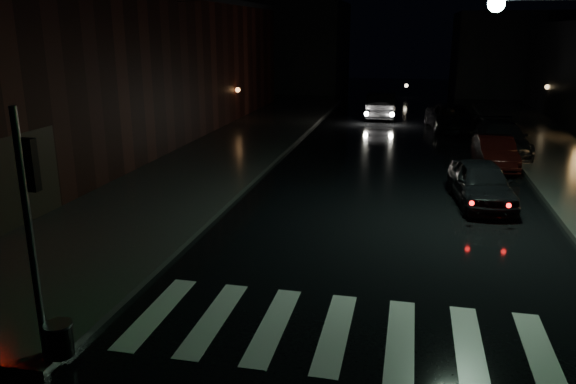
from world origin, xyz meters
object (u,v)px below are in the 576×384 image
Objects in this scene: parked_car_a at (481,183)px; parked_car_d at (452,118)px; oncoming_car at (381,105)px; parked_car_b at (495,153)px; parked_car_c at (501,138)px.

parked_car_d reaches higher than parked_car_a.
parked_car_d is at bearing 84.01° from parked_car_a.
oncoming_car reaches higher than parked_car_a.
parked_car_b is 0.79× the size of oncoming_car.
parked_car_d is at bearing 95.19° from parked_car_b.
parked_car_c is 1.02× the size of oncoming_car.
parked_car_a is 18.81m from oncoming_car.
parked_car_a is 0.83× the size of oncoming_car.
parked_car_c is at bearing 71.85° from parked_car_a.
oncoming_car is at bearing 128.64° from parked_car_d.
parked_car_d is 1.03× the size of oncoming_car.
oncoming_car is (-5.35, 12.98, 0.17)m from parked_car_b.
parked_car_a is at bearing -97.60° from parked_car_d.
oncoming_car is at bearing 96.75° from parked_car_a.
parked_car_c reaches higher than parked_car_b.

